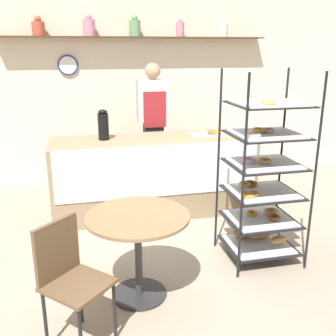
{
  "coord_description": "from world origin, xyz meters",
  "views": [
    {
      "loc": [
        -0.86,
        -3.28,
        1.95
      ],
      "look_at": [
        0.0,
        0.42,
        0.79
      ],
      "focal_mm": 42.0,
      "sensor_mm": 36.0,
      "label": 1
    }
  ],
  "objects_px": {
    "donut_tray_counter": "(208,133)",
    "cafe_chair": "(68,271)",
    "person_worker": "(153,125)",
    "coffee_carafe": "(103,125)",
    "pastry_rack": "(262,182)",
    "cafe_table": "(138,235)"
  },
  "relations": [
    {
      "from": "donut_tray_counter",
      "to": "cafe_chair",
      "type": "bearing_deg",
      "value": -128.25
    },
    {
      "from": "person_worker",
      "to": "donut_tray_counter",
      "type": "relative_size",
      "value": 4.33
    },
    {
      "from": "coffee_carafe",
      "to": "cafe_chair",
      "type": "bearing_deg",
      "value": -100.82
    },
    {
      "from": "cafe_chair",
      "to": "coffee_carafe",
      "type": "height_order",
      "value": "coffee_carafe"
    },
    {
      "from": "pastry_rack",
      "to": "coffee_carafe",
      "type": "relative_size",
      "value": 5.04
    },
    {
      "from": "person_worker",
      "to": "coffee_carafe",
      "type": "relative_size",
      "value": 5.02
    },
    {
      "from": "cafe_chair",
      "to": "pastry_rack",
      "type": "bearing_deg",
      "value": -20.74
    },
    {
      "from": "pastry_rack",
      "to": "coffee_carafe",
      "type": "height_order",
      "value": "pastry_rack"
    },
    {
      "from": "person_worker",
      "to": "cafe_chair",
      "type": "bearing_deg",
      "value": -112.25
    },
    {
      "from": "donut_tray_counter",
      "to": "coffee_carafe",
      "type": "bearing_deg",
      "value": 179.31
    },
    {
      "from": "person_worker",
      "to": "cafe_table",
      "type": "relative_size",
      "value": 2.17
    },
    {
      "from": "pastry_rack",
      "to": "donut_tray_counter",
      "type": "relative_size",
      "value": 4.34
    },
    {
      "from": "cafe_chair",
      "to": "donut_tray_counter",
      "type": "distance_m",
      "value": 2.75
    },
    {
      "from": "cafe_chair",
      "to": "person_worker",
      "type": "bearing_deg",
      "value": 23.34
    },
    {
      "from": "pastry_rack",
      "to": "donut_tray_counter",
      "type": "height_order",
      "value": "pastry_rack"
    },
    {
      "from": "pastry_rack",
      "to": "cafe_table",
      "type": "relative_size",
      "value": 2.18
    },
    {
      "from": "cafe_table",
      "to": "cafe_chair",
      "type": "bearing_deg",
      "value": -142.91
    },
    {
      "from": "pastry_rack",
      "to": "cafe_table",
      "type": "xyz_separation_m",
      "value": [
        -1.22,
        -0.37,
        -0.22
      ]
    },
    {
      "from": "person_worker",
      "to": "donut_tray_counter",
      "type": "height_order",
      "value": "person_worker"
    },
    {
      "from": "coffee_carafe",
      "to": "donut_tray_counter",
      "type": "xyz_separation_m",
      "value": [
        1.27,
        -0.02,
        -0.15
      ]
    },
    {
      "from": "cafe_table",
      "to": "pastry_rack",
      "type": "bearing_deg",
      "value": 16.74
    },
    {
      "from": "person_worker",
      "to": "cafe_table",
      "type": "bearing_deg",
      "value": -104.04
    }
  ]
}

